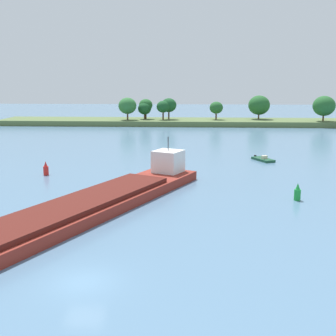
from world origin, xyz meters
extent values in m
plane|color=slate|center=(0.00, 0.00, 0.00)|extent=(400.00, 400.00, 0.00)
cube|color=#566B3D|center=(1.74, 98.67, 0.73)|extent=(99.37, 13.94, 1.47)
cylinder|color=#513823|center=(-11.43, 96.44, 2.44)|extent=(0.44, 0.44, 1.94)
ellipsoid|color=#2D6B33|center=(-11.43, 96.44, 5.44)|extent=(5.08, 5.08, 4.57)
cylinder|color=#513823|center=(-6.81, 98.55, 2.24)|extent=(0.44, 0.44, 1.54)
ellipsoid|color=#194C23|center=(-6.81, 98.55, 4.53)|extent=(3.79, 3.79, 3.41)
cylinder|color=#513823|center=(-6.57, 99.56, 2.69)|extent=(0.44, 0.44, 2.44)
ellipsoid|color=#235B28|center=(-6.57, 99.56, 5.46)|extent=(3.88, 3.88, 3.49)
cylinder|color=#513823|center=(-1.39, 97.17, 2.58)|extent=(0.44, 0.44, 2.22)
ellipsoid|color=#194C23|center=(-1.39, 97.17, 5.16)|extent=(3.68, 3.68, 3.32)
cylinder|color=#513823|center=(0.13, 98.79, 2.61)|extent=(0.44, 0.44, 2.28)
ellipsoid|color=#194C23|center=(0.13, 98.79, 5.50)|extent=(4.39, 4.39, 3.96)
cylinder|color=#513823|center=(13.67, 98.90, 2.39)|extent=(0.44, 0.44, 1.85)
ellipsoid|color=#235B28|center=(13.67, 98.90, 4.84)|extent=(3.80, 3.80, 3.42)
cylinder|color=#513823|center=(26.02, 100.92, 2.24)|extent=(0.44, 0.44, 1.54)
ellipsoid|color=#235B28|center=(26.02, 100.92, 5.47)|extent=(6.14, 6.14, 5.52)
cylinder|color=#513823|center=(42.74, 95.38, 2.35)|extent=(0.44, 0.44, 1.77)
ellipsoid|color=#235B28|center=(42.74, 95.38, 5.65)|extent=(6.02, 6.02, 5.42)
cube|color=#19472D|center=(18.31, 43.36, 0.19)|extent=(3.43, 4.49, 0.38)
cube|color=beige|center=(18.45, 43.08, 0.63)|extent=(1.02, 0.84, 0.50)
cube|color=black|center=(17.32, 45.34, 0.28)|extent=(0.41, 0.39, 0.56)
cube|color=maroon|center=(-3.42, 13.86, 0.54)|extent=(21.88, 36.78, 1.08)
cube|color=#4F1812|center=(-4.07, 12.51, 1.33)|extent=(16.13, 26.14, 0.50)
cube|color=white|center=(3.85, 28.96, 2.48)|extent=(4.37, 4.32, 2.80)
cylinder|color=#333338|center=(3.85, 28.96, 4.78)|extent=(0.12, 0.12, 1.80)
cylinder|color=red|center=(-12.96, 31.05, 0.60)|extent=(0.70, 0.70, 1.20)
cone|color=red|center=(-12.96, 31.05, 1.55)|extent=(0.49, 0.49, 0.70)
cylinder|color=green|center=(18.31, 20.28, 0.60)|extent=(0.70, 0.70, 1.20)
cone|color=green|center=(18.31, 20.28, 1.55)|extent=(0.49, 0.49, 0.70)
camera|label=1|loc=(6.89, -25.45, 12.86)|focal=46.20mm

